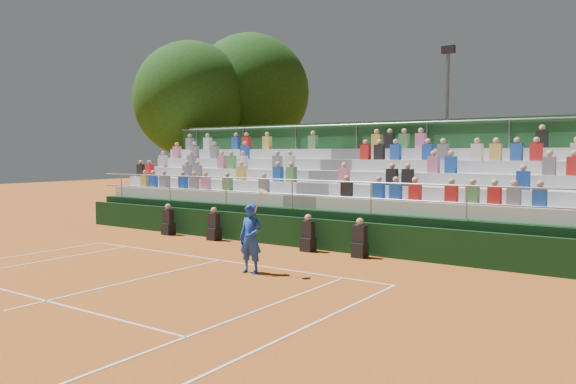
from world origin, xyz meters
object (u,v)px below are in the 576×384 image
Objects in this scene: tennis_player at (251,239)px; floodlight_mast at (447,119)px; tree_east at (250,93)px; tree_west at (191,100)px.

tennis_player is 15.05m from floodlight_mast.
tree_east is (-12.27, 15.44, 5.82)m from tennis_player.
tree_east is at bearing 67.15° from tree_west.
tree_east is (1.49, 3.53, 0.58)m from tree_west.
floodlight_mast reaches higher than tennis_player.
tennis_player is at bearing -40.89° from tree_west.
tree_west is 1.17× the size of floodlight_mast.
tennis_player is 20.56m from tree_east.
tree_west is 0.92× the size of tree_east.
tennis_player is 18.93m from tree_west.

